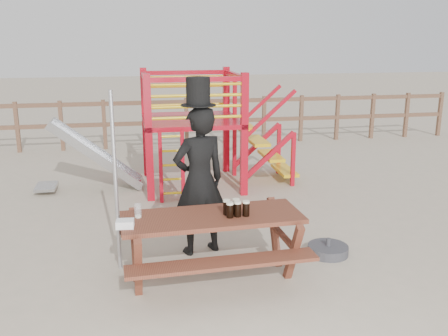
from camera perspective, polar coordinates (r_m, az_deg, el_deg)
ground at (r=5.98m, az=-1.12°, el=-11.74°), size 60.00×60.00×0.00m
back_fence at (r=12.46m, az=-6.61°, el=5.79°), size 15.09×0.09×1.20m
playground_fort at (r=9.06m, az=-4.22°, el=4.60°), size 4.71×1.84×2.10m
picnic_table at (r=5.62m, az=-1.36°, el=-8.12°), size 2.03×1.44×0.77m
man_with_hat at (r=6.17m, az=-2.85°, el=-1.03°), size 0.79×0.63×2.21m
metal_pole at (r=5.80m, az=-12.28°, el=-1.72°), size 0.05×0.05×2.11m
parasol_base at (r=6.52m, az=11.79°, el=-9.15°), size 0.51×0.51×0.22m
paper_bag at (r=5.26m, az=-11.24°, el=-6.27°), size 0.19×0.15×0.08m
stout_pints at (r=5.47m, az=1.30°, el=-4.60°), size 0.28×0.19×0.17m
empty_glasses at (r=5.51m, az=-9.82°, el=-4.90°), size 0.08×0.08×0.15m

